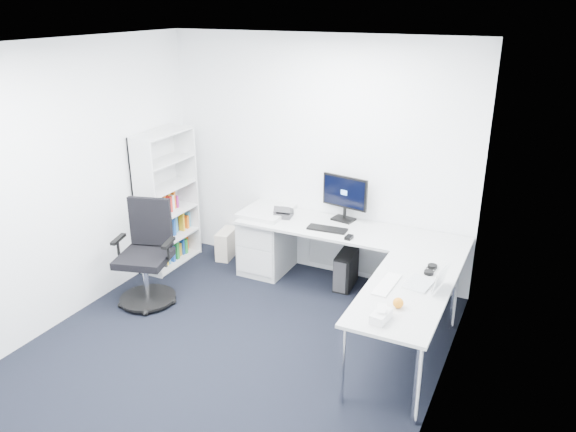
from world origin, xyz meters
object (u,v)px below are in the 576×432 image
at_px(monitor, 344,198).
at_px(laptop, 420,273).
at_px(bookshelf, 167,200).
at_px(l_desk, 337,273).
at_px(task_chair, 144,255).

bearing_deg(monitor, laptop, -35.11).
height_order(bookshelf, laptop, bookshelf).
distance_m(l_desk, task_chair, 2.01).
bearing_deg(l_desk, laptop, -30.54).
height_order(task_chair, monitor, monitor).
bearing_deg(laptop, bookshelf, 176.80).
xyz_separation_m(bookshelf, laptop, (3.14, -0.62, 0.01)).
bearing_deg(task_chair, bookshelf, 96.00).
xyz_separation_m(task_chair, monitor, (1.66, 1.42, 0.44)).
height_order(l_desk, monitor, monitor).
distance_m(bookshelf, task_chair, 1.00).
xyz_separation_m(l_desk, laptop, (0.96, -0.57, 0.47)).
distance_m(monitor, laptop, 1.60).
distance_m(task_chair, laptop, 2.81).
xyz_separation_m(bookshelf, monitor, (2.02, 0.52, 0.17)).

